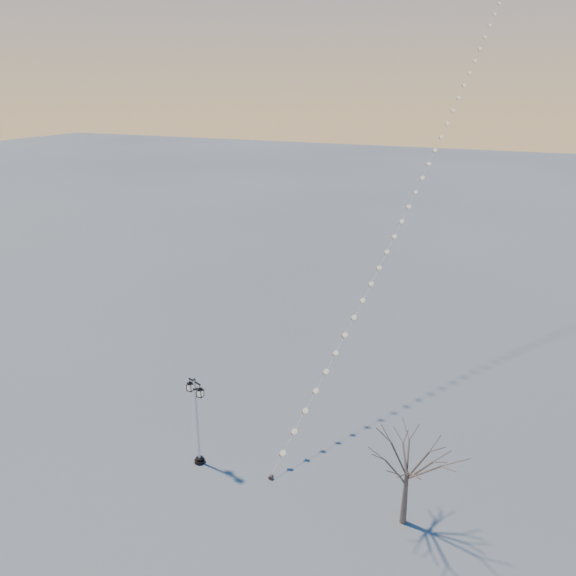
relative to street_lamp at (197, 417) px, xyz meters
The scene contains 4 objects.
ground 2.90m from the street_lamp, 22.36° to the right, with size 300.00×300.00×0.00m, color #5E615E.
street_lamp is the anchor object (origin of this frame).
bare_tree 9.96m from the street_lamp, ahead, with size 2.68×2.68×4.45m.
kite_train 24.07m from the street_lamp, 71.45° to the left, with size 6.41×39.35×29.69m.
Camera 1 is at (11.93, -18.53, 17.32)m, focal length 35.05 mm.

